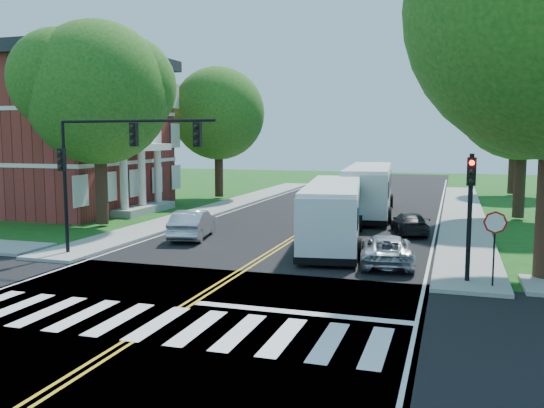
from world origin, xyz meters
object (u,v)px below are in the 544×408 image
at_px(signal_nw, 111,155).
at_px(suv, 387,250).
at_px(signal_ne, 470,200).
at_px(bus_follow, 369,189).
at_px(bus_lead, 333,212).
at_px(hatchback, 193,224).
at_px(dark_sedan, 409,223).

relative_size(signal_nw, suv, 1.64).
distance_m(signal_ne, bus_follow, 18.11).
relative_size(signal_ne, bus_lead, 0.38).
bearing_deg(hatchback, suv, 151.14).
bearing_deg(dark_sedan, suv, 74.09).
distance_m(signal_nw, signal_ne, 14.13).
xyz_separation_m(signal_nw, dark_sedan, (11.34, 10.13, -3.80)).
distance_m(signal_ne, dark_sedan, 10.75).
bearing_deg(suv, dark_sedan, -99.87).
bearing_deg(bus_lead, signal_nw, 29.51).
bearing_deg(hatchback, signal_ne, 145.65).
bearing_deg(bus_follow, suv, 95.69).
distance_m(signal_ne, suv, 4.50).
relative_size(bus_lead, dark_sedan, 2.92).
height_order(signal_nw, hatchback, signal_nw).
height_order(signal_nw, bus_follow, signal_nw).
bearing_deg(dark_sedan, bus_lead, 35.95).
xyz_separation_m(signal_ne, dark_sedan, (-2.71, 10.12, -2.38)).
bearing_deg(dark_sedan, signal_ne, 91.41).
relative_size(signal_nw, bus_follow, 0.57).
bearing_deg(suv, bus_lead, -60.12).
relative_size(bus_follow, dark_sedan, 3.19).
xyz_separation_m(signal_ne, suv, (-3.03, 2.36, -2.35)).
xyz_separation_m(signal_ne, bus_lead, (-6.01, 6.26, -1.42)).
height_order(signal_ne, dark_sedan, signal_ne).
distance_m(signal_nw, bus_lead, 10.59).
height_order(bus_lead, suv, bus_lead).
height_order(bus_follow, hatchback, bus_follow).
bearing_deg(bus_lead, signal_ne, 125.41).
relative_size(signal_nw, bus_lead, 0.62).
relative_size(bus_follow, suv, 2.88).
bearing_deg(bus_follow, signal_nw, 59.24).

